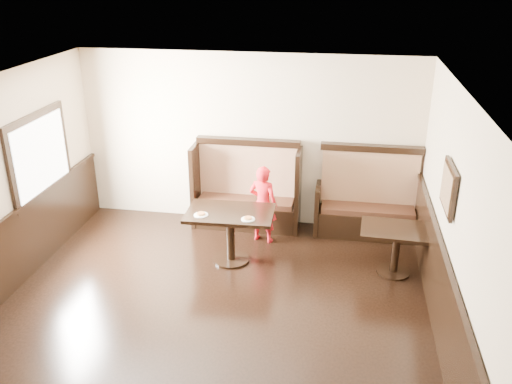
% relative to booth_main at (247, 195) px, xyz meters
% --- Properties ---
extents(ground, '(7.00, 7.00, 0.00)m').
position_rel_booth_main_xyz_m(ground, '(0.00, -3.30, -0.53)').
color(ground, black).
rests_on(ground, ground).
extents(room_shell, '(7.00, 7.00, 7.00)m').
position_rel_booth_main_xyz_m(room_shell, '(-0.30, -3.01, 0.14)').
color(room_shell, '#C5B08E').
rests_on(room_shell, ground).
extents(booth_main, '(1.75, 0.72, 1.45)m').
position_rel_booth_main_xyz_m(booth_main, '(0.00, 0.00, 0.00)').
color(booth_main, black).
rests_on(booth_main, ground).
extents(booth_neighbor, '(1.65, 0.72, 1.45)m').
position_rel_booth_main_xyz_m(booth_neighbor, '(1.95, -0.00, -0.05)').
color(booth_neighbor, black).
rests_on(booth_neighbor, ground).
extents(table_main, '(1.26, 0.81, 0.79)m').
position_rel_booth_main_xyz_m(table_main, '(-0.02, -1.22, 0.08)').
color(table_main, black).
rests_on(table_main, ground).
extents(table_neighbor, '(1.03, 0.70, 0.69)m').
position_rel_booth_main_xyz_m(table_neighbor, '(2.32, -1.18, -0.01)').
color(table_neighbor, black).
rests_on(table_neighbor, ground).
extents(child, '(0.51, 0.40, 1.24)m').
position_rel_booth_main_xyz_m(child, '(0.35, -0.52, 0.10)').
color(child, red).
rests_on(child, ground).
extents(pizza_plate_left, '(0.20, 0.20, 0.04)m').
position_rel_booth_main_xyz_m(pizza_plate_left, '(-0.40, -1.40, 0.28)').
color(pizza_plate_left, white).
rests_on(pizza_plate_left, table_main).
extents(pizza_plate_right, '(0.19, 0.19, 0.04)m').
position_rel_booth_main_xyz_m(pizza_plate_right, '(0.28, -1.43, 0.28)').
color(pizza_plate_right, white).
rests_on(pizza_plate_right, table_main).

